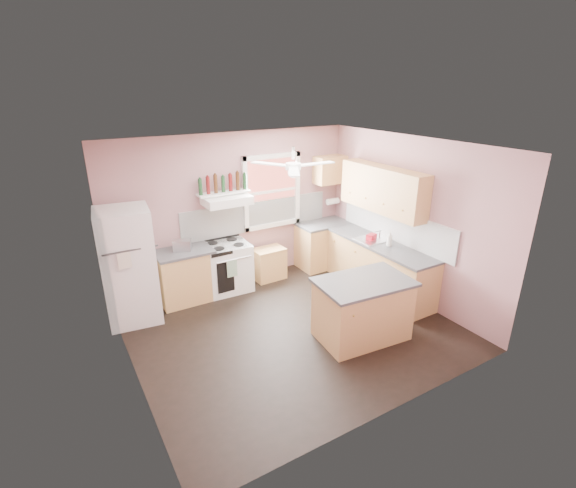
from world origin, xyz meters
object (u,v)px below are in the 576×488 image
toaster (182,245)px  stove (227,267)px  refrigerator (129,266)px  cart (269,264)px  island (362,310)px

toaster → stove: 0.94m
refrigerator → stove: 1.71m
refrigerator → toaster: size_ratio=6.37×
cart → island: 2.40m
cart → island: (0.22, -2.39, 0.14)m
stove → island: (1.06, -2.38, 0.00)m
refrigerator → stove: bearing=13.0°
toaster → cart: 1.75m
toaster → stove: toaster is taller
refrigerator → island: (2.70, -2.20, -0.46)m
stove → cart: (0.84, 0.01, -0.14)m
toaster → island: size_ratio=0.23×
toaster → stove: (0.75, -0.00, -0.56)m
cart → stove: bearing=179.1°
toaster → stove: size_ratio=0.33×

